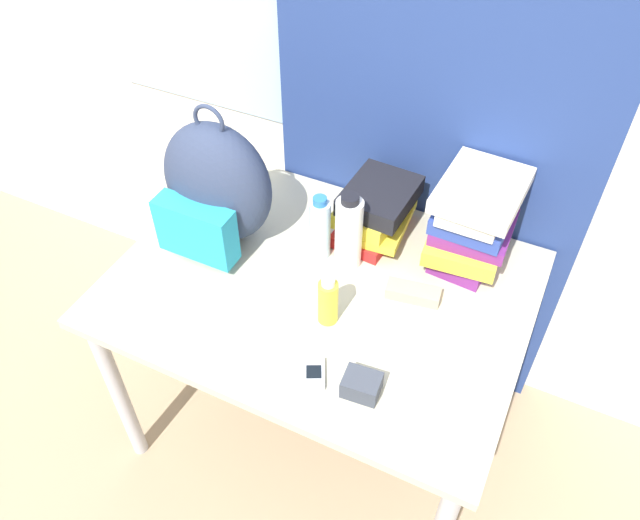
{
  "coord_description": "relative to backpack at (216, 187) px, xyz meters",
  "views": [
    {
      "loc": [
        0.53,
        -0.66,
        2.06
      ],
      "look_at": [
        0.0,
        0.43,
        0.85
      ],
      "focal_mm": 35.0,
      "sensor_mm": 36.0,
      "label": 1
    }
  ],
  "objects": [
    {
      "name": "wall_back",
      "position": [
        0.36,
        0.46,
        0.32
      ],
      "size": [
        6.0,
        0.06,
        2.5
      ],
      "color": "silver",
      "rests_on": "ground_plane"
    },
    {
      "name": "curtain_blue",
      "position": [
        0.51,
        0.41,
        0.32
      ],
      "size": [
        1.0,
        0.04,
        2.5
      ],
      "color": "navy",
      "rests_on": "ground_plane"
    },
    {
      "name": "desk",
      "position": [
        0.36,
        -0.06,
        -0.27
      ],
      "size": [
        1.17,
        0.87,
        0.75
      ],
      "color": "#B7B299",
      "rests_on": "ground_plane"
    },
    {
      "name": "backpack",
      "position": [
        0.0,
        0.0,
        0.0
      ],
      "size": [
        0.34,
        0.28,
        0.45
      ],
      "color": "#2D3851",
      "rests_on": "desk"
    },
    {
      "name": "book_stack_left",
      "position": [
        0.42,
        0.22,
        -0.1
      ],
      "size": [
        0.21,
        0.28,
        0.18
      ],
      "color": "red",
      "rests_on": "desk"
    },
    {
      "name": "book_stack_center",
      "position": [
        0.71,
        0.23,
        -0.04
      ],
      "size": [
        0.24,
        0.29,
        0.28
      ],
      "color": "#6B2370",
      "rests_on": "desk"
    },
    {
      "name": "water_bottle",
      "position": [
        0.31,
        0.06,
        -0.09
      ],
      "size": [
        0.06,
        0.06,
        0.21
      ],
      "color": "silver",
      "rests_on": "desk"
    },
    {
      "name": "sports_bottle",
      "position": [
        0.4,
        0.06,
        -0.07
      ],
      "size": [
        0.08,
        0.08,
        0.25
      ],
      "color": "white",
      "rests_on": "desk"
    },
    {
      "name": "sunscreen_bottle",
      "position": [
        0.44,
        -0.16,
        -0.11
      ],
      "size": [
        0.05,
        0.05,
        0.16
      ],
      "color": "yellow",
      "rests_on": "desk"
    },
    {
      "name": "cell_phone",
      "position": [
        0.49,
        -0.34,
        -0.18
      ],
      "size": [
        0.09,
        0.1,
        0.02
      ],
      "color": "#B7BCC6",
      "rests_on": "desk"
    },
    {
      "name": "sunglasses_case",
      "position": [
        0.62,
        0.01,
        -0.17
      ],
      "size": [
        0.16,
        0.08,
        0.04
      ],
      "color": "gray",
      "rests_on": "desk"
    },
    {
      "name": "camera_pouch",
      "position": [
        0.61,
        -0.33,
        -0.16
      ],
      "size": [
        0.1,
        0.08,
        0.05
      ],
      "color": "#383D47",
      "rests_on": "desk"
    }
  ]
}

